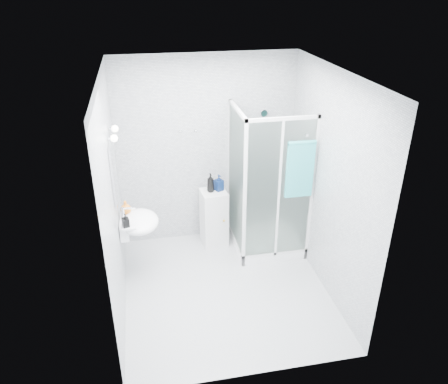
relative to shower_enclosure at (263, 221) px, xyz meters
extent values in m
cube|color=#B9BDBF|center=(-0.67, -0.77, 0.85)|extent=(2.40, 2.60, 2.60)
cube|color=#B5B8BA|center=(-0.67, -0.77, -0.44)|extent=(2.40, 2.60, 0.01)
cube|color=white|center=(-0.67, -0.77, 2.15)|extent=(2.40, 2.60, 0.01)
cube|color=white|center=(0.08, 0.08, -0.39)|extent=(0.90, 0.90, 0.12)
cube|color=silver|center=(-0.35, 0.08, 1.53)|extent=(0.04, 0.90, 0.04)
cube|color=silver|center=(0.08, -0.35, 1.53)|extent=(0.90, 0.04, 0.04)
cube|color=silver|center=(-0.35, -0.35, 0.55)|extent=(0.04, 0.04, 2.00)
cube|color=white|center=(-0.36, 0.08, 0.59)|extent=(0.02, 0.82, 1.84)
cube|color=white|center=(0.08, -0.36, 0.59)|extent=(0.82, 0.02, 1.84)
cube|color=silver|center=(0.08, -0.35, 0.59)|extent=(0.03, 0.04, 1.84)
cylinder|color=silver|center=(0.08, 0.47, 0.90)|extent=(0.02, 0.02, 1.00)
cylinder|color=silver|center=(0.08, 0.44, 1.37)|extent=(0.09, 0.05, 0.09)
cylinder|color=silver|center=(0.13, 0.50, 0.60)|extent=(0.12, 0.04, 0.12)
cylinder|color=silver|center=(0.36, -0.39, 1.33)|extent=(0.03, 0.05, 0.03)
cube|color=white|center=(-1.81, -0.32, 0.30)|extent=(0.10, 0.40, 0.18)
ellipsoid|color=white|center=(-1.63, -0.32, 0.35)|extent=(0.46, 0.56, 0.20)
cube|color=white|center=(-1.75, -0.32, 0.40)|extent=(0.16, 0.50, 0.02)
cylinder|color=silver|center=(-1.81, -0.32, 0.48)|extent=(0.04, 0.04, 0.16)
cylinder|color=silver|center=(-1.76, -0.32, 0.55)|extent=(0.12, 0.02, 0.02)
cube|color=white|center=(-1.85, -0.32, 1.05)|extent=(0.02, 0.60, 0.70)
cylinder|color=silver|center=(-1.84, -0.48, 1.47)|extent=(0.05, 0.04, 0.04)
sphere|color=white|center=(-1.80, -0.48, 1.47)|extent=(0.08, 0.08, 0.08)
cylinder|color=silver|center=(-1.84, -0.16, 1.47)|extent=(0.05, 0.04, 0.04)
sphere|color=white|center=(-1.80, -0.16, 1.47)|extent=(0.08, 0.08, 0.08)
cylinder|color=silver|center=(-1.02, 0.50, 1.17)|extent=(0.02, 0.04, 0.02)
sphere|color=silver|center=(-1.02, 0.48, 1.17)|extent=(0.03, 0.03, 0.03)
cylinder|color=silver|center=(-0.82, 0.50, 1.17)|extent=(0.02, 0.04, 0.02)
sphere|color=silver|center=(-0.82, 0.48, 1.17)|extent=(0.03, 0.03, 0.03)
cube|color=silver|center=(-0.63, 0.28, -0.04)|extent=(0.37, 0.37, 0.82)
cube|color=silver|center=(-0.63, 0.11, -0.04)|extent=(0.30, 0.04, 0.69)
sphere|color=#AD7D18|center=(-0.52, 0.10, 0.00)|extent=(0.03, 0.03, 0.03)
cube|color=teal|center=(0.31, -0.40, 0.90)|extent=(0.34, 0.04, 0.70)
cylinder|color=teal|center=(0.31, -0.40, 1.25)|extent=(0.34, 0.05, 0.05)
imported|color=black|center=(-0.67, 0.29, 0.50)|extent=(0.11, 0.11, 0.26)
imported|color=#0C204C|center=(-0.55, 0.30, 0.48)|extent=(0.14, 0.14, 0.23)
imported|color=orange|center=(-1.78, -0.19, 0.50)|extent=(0.16, 0.16, 0.17)
imported|color=black|center=(-1.78, -0.51, 0.50)|extent=(0.09, 0.09, 0.16)
camera|label=1|loc=(-1.50, -4.92, 3.02)|focal=35.00mm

